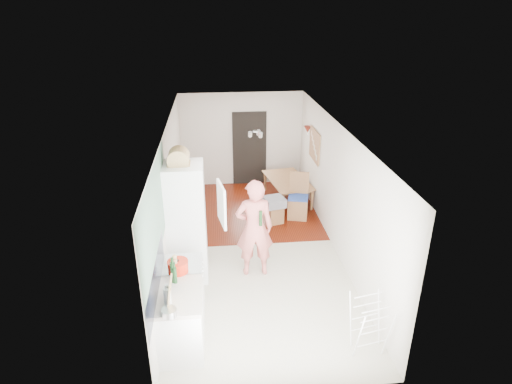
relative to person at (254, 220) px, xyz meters
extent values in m
cube|color=beige|center=(0.09, 0.80, -1.08)|extent=(3.20, 7.00, 0.01)
cube|color=#611C0A|center=(0.09, 2.65, -1.08)|extent=(3.20, 3.30, 0.01)
cube|color=slate|center=(-1.50, -1.20, 0.77)|extent=(0.02, 3.00, 1.30)
cube|color=black|center=(-1.49, -1.75, 0.07)|extent=(0.02, 1.90, 0.50)
cube|color=black|center=(0.29, 4.28, -0.08)|extent=(0.90, 0.04, 2.00)
cube|color=white|center=(-1.21, -1.75, -0.65)|extent=(0.60, 0.90, 0.86)
cube|color=beige|center=(-1.21, -1.75, -0.19)|extent=(0.62, 0.92, 0.06)
cube|color=white|center=(-1.21, -1.00, -0.64)|extent=(0.60, 0.60, 0.88)
cube|color=#B9B9BB|center=(-1.21, -1.00, -0.18)|extent=(0.60, 0.60, 0.04)
cube|color=white|center=(-1.18, 0.02, -0.01)|extent=(0.66, 0.66, 2.15)
cube|color=white|center=(-0.57, -0.28, 0.47)|extent=(0.14, 0.56, 0.70)
cube|color=white|center=(-0.87, 0.02, 0.47)|extent=(0.02, 0.52, 0.66)
cube|color=tan|center=(1.67, 2.70, 0.47)|extent=(0.03, 0.90, 0.70)
cube|color=olive|center=(1.66, 2.70, 0.47)|extent=(0.00, 0.94, 0.74)
cone|color=maroon|center=(1.63, 3.35, 0.67)|extent=(0.18, 0.18, 0.16)
imported|color=#D76C66|center=(0.00, 0.00, 0.00)|extent=(0.79, 0.52, 2.17)
imported|color=olive|center=(1.17, 3.08, -0.85)|extent=(0.97, 1.46, 0.47)
cube|color=gray|center=(0.64, 1.91, -0.57)|extent=(0.52, 0.52, 0.19)
cylinder|color=red|center=(-1.25, -1.21, -0.07)|extent=(0.31, 0.31, 0.18)
cylinder|color=#B9B9BB|center=(-1.30, -2.18, -0.11)|extent=(0.21, 0.21, 0.10)
cylinder|color=#173A19|center=(0.09, -0.15, 0.11)|extent=(0.06, 0.06, 0.27)
cylinder|color=#173A19|center=(-1.29, -1.46, -0.01)|extent=(0.09, 0.09, 0.31)
cylinder|color=#173A19|center=(-1.27, -1.49, -0.04)|extent=(0.07, 0.07, 0.25)
cylinder|color=silver|center=(-1.34, -1.94, -0.04)|extent=(0.10, 0.10, 0.24)
cylinder|color=tan|center=(-1.32, -1.22, -0.06)|extent=(0.06, 0.06, 0.20)
cylinder|color=tan|center=(-1.28, -1.25, -0.04)|extent=(0.07, 0.07, 0.25)
camera|label=1|loc=(-0.65, -6.60, 3.45)|focal=30.00mm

